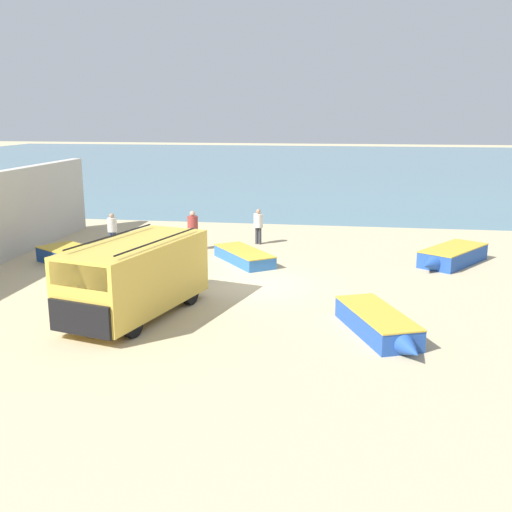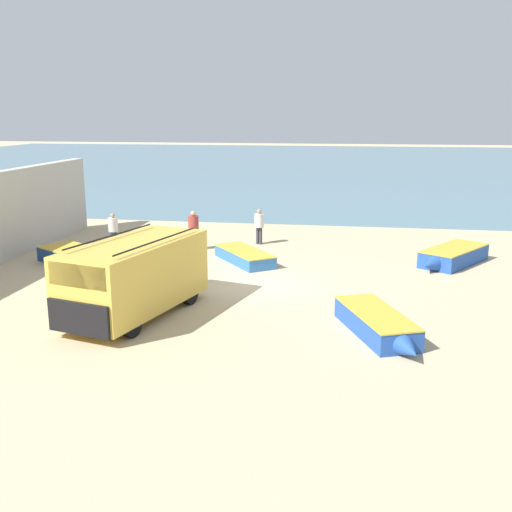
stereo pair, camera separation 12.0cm
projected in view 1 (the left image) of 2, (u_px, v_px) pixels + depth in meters
name	position (u px, v px, depth m)	size (l,w,h in m)	color
ground_plane	(258.00, 285.00, 21.40)	(200.00, 200.00, 0.00)	tan
sea_water	(324.00, 164.00, 71.36)	(120.00, 80.00, 0.01)	slate
parked_van	(135.00, 276.00, 17.92)	(3.37, 5.58, 2.42)	gold
fishing_rowboat_0	(243.00, 256.00, 24.73)	(3.08, 3.74, 0.51)	#2D66AD
fishing_rowboat_1	(379.00, 324.00, 16.55)	(2.39, 4.07, 0.62)	#234CA3
fishing_rowboat_2	(77.00, 257.00, 24.18)	(4.06, 3.17, 0.62)	navy
fishing_rowboat_3	(451.00, 256.00, 24.30)	(3.19, 4.00, 0.68)	#234CA3
fisherman_0	(193.00, 227.00, 26.62)	(0.47, 0.47, 1.77)	#5B564C
fisherman_1	(258.00, 223.00, 27.87)	(0.44, 0.44, 1.66)	#38383D
fisherman_2	(112.00, 228.00, 26.92)	(0.43, 0.43, 1.62)	navy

